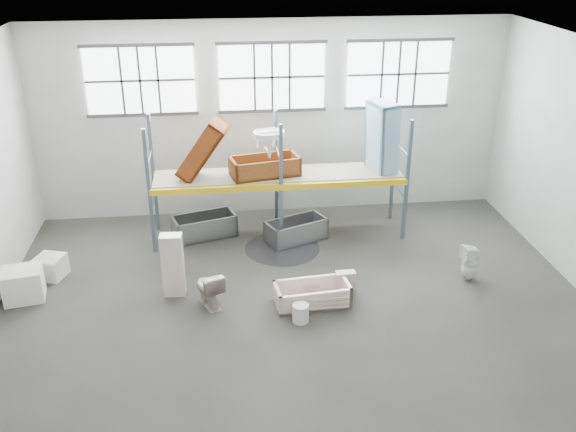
{
  "coord_description": "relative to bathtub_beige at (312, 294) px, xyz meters",
  "views": [
    {
      "loc": [
        -1.4,
        -10.57,
        7.01
      ],
      "look_at": [
        0.0,
        1.5,
        1.4
      ],
      "focal_mm": 39.4,
      "sensor_mm": 36.0,
      "label": 1
    }
  ],
  "objects": [
    {
      "name": "carton_far",
      "position": [
        -5.51,
        1.74,
        0.02
      ],
      "size": [
        0.73,
        0.73,
        0.48
      ],
      "primitive_type": "cube",
      "rotation": [
        0.0,
        0.0,
        -0.32
      ],
      "color": "silver",
      "rests_on": "floor"
    },
    {
      "name": "bucket",
      "position": [
        -0.32,
        -0.6,
        -0.04
      ],
      "size": [
        0.38,
        0.38,
        0.37
      ],
      "primitive_type": "cylinder",
      "rotation": [
        0.0,
        0.0,
        -0.22
      ],
      "color": "silver",
      "rests_on": "floor"
    },
    {
      "name": "rack_upright_la",
      "position": [
        -3.34,
        2.67,
        1.28
      ],
      "size": [
        0.08,
        0.08,
        3.0
      ],
      "primitive_type": "cube",
      "color": "slate",
      "rests_on": "floor"
    },
    {
      "name": "rack_upright_ra",
      "position": [
        2.66,
        2.67,
        1.28
      ],
      "size": [
        0.08,
        0.08,
        3.0
      ],
      "primitive_type": "cube",
      "color": "slate",
      "rests_on": "floor"
    },
    {
      "name": "cistern_spare",
      "position": [
        0.75,
        0.37,
        0.06
      ],
      "size": [
        0.42,
        0.2,
        0.39
      ],
      "primitive_type": "cube",
      "rotation": [
        0.0,
        0.0,
        0.02
      ],
      "color": "#C9ACA4",
      "rests_on": "bathtub_beige"
    },
    {
      "name": "toilet_beige",
      "position": [
        -2.07,
        0.19,
        0.17
      ],
      "size": [
        0.71,
        0.88,
        0.78
      ],
      "primitive_type": "imported",
      "rotation": [
        0.0,
        0.0,
        3.55
      ],
      "color": "#C5B0A5",
      "rests_on": "floor"
    },
    {
      "name": "steel_tub_right",
      "position": [
        0.04,
        2.88,
        0.04
      ],
      "size": [
        1.6,
        1.19,
        0.53
      ],
      "primitive_type": null,
      "rotation": [
        0.0,
        0.0,
        0.4
      ],
      "color": "#B5B7BD",
      "rests_on": "floor"
    },
    {
      "name": "rust_tub_flat",
      "position": [
        -0.67,
        3.23,
        1.6
      ],
      "size": [
        1.73,
        1.07,
        0.45
      ],
      "primitive_type": null,
      "rotation": [
        0.0,
        0.0,
        0.21
      ],
      "color": "brown",
      "rests_on": "shelf_deck"
    },
    {
      "name": "wall_front",
      "position": [
        -0.34,
        -5.28,
        2.28
      ],
      "size": [
        12.0,
        0.1,
        5.0
      ],
      "primitive_type": "cube",
      "color": "#AFAEA3",
      "rests_on": "ground"
    },
    {
      "name": "sink_on_shelf",
      "position": [
        -0.56,
        3.16,
        1.87
      ],
      "size": [
        0.84,
        0.72,
        0.65
      ],
      "primitive_type": "imported",
      "rotation": [
        0.0,
        0.0,
        0.24
      ],
      "color": "silver",
      "rests_on": "rust_tub_flat"
    },
    {
      "name": "rack_beam_back",
      "position": [
        -0.34,
        3.87,
        1.28
      ],
      "size": [
        6.0,
        0.1,
        0.14
      ],
      "primitive_type": "cube",
      "color": "yellow",
      "rests_on": "floor"
    },
    {
      "name": "carton_near",
      "position": [
        -5.85,
        0.88,
        0.11
      ],
      "size": [
        0.88,
        0.79,
        0.67
      ],
      "primitive_type": "cube",
      "rotation": [
        0.0,
        0.0,
        0.18
      ],
      "color": "white",
      "rests_on": "floor"
    },
    {
      "name": "ceiling",
      "position": [
        -0.34,
        -0.23,
        4.83
      ],
      "size": [
        12.0,
        10.0,
        0.1
      ],
      "primitive_type": "cube",
      "color": "silver",
      "rests_on": "ground"
    },
    {
      "name": "rack_upright_ma",
      "position": [
        -0.34,
        2.67,
        1.28
      ],
      "size": [
        0.08,
        0.08,
        3.0
      ],
      "primitive_type": "cube",
      "color": "slate",
      "rests_on": "floor"
    },
    {
      "name": "wet_patch",
      "position": [
        -0.34,
        2.47,
        -0.22
      ],
      "size": [
        1.8,
        1.8,
        0.0
      ],
      "primitive_type": "cylinder",
      "color": "black",
      "rests_on": "floor"
    },
    {
      "name": "bathtub_beige",
      "position": [
        0.0,
        0.0,
        0.0
      ],
      "size": [
        1.57,
        0.86,
        0.44
      ],
      "primitive_type": null,
      "rotation": [
        0.0,
        0.0,
        0.1
      ],
      "color": "beige",
      "rests_on": "floor"
    },
    {
      "name": "rack_upright_rb",
      "position": [
        2.66,
        3.87,
        1.28
      ],
      "size": [
        0.08,
        0.08,
        3.0
      ],
      "primitive_type": "cube",
      "color": "slate",
      "rests_on": "floor"
    },
    {
      "name": "rack_upright_mb",
      "position": [
        -0.34,
        3.87,
        1.28
      ],
      "size": [
        0.08,
        0.08,
        3.0
      ],
      "primitive_type": "cube",
      "color": "slate",
      "rests_on": "floor"
    },
    {
      "name": "window_mid",
      "position": [
        -0.34,
        4.71,
        3.38
      ],
      "size": [
        2.6,
        0.04,
        1.6
      ],
      "primitive_type": "cube",
      "color": "white",
      "rests_on": "wall_back"
    },
    {
      "name": "toilet_white",
      "position": [
        3.52,
        0.58,
        0.19
      ],
      "size": [
        0.41,
        0.4,
        0.82
      ],
      "primitive_type": "imported",
      "rotation": [
        0.0,
        0.0,
        -1.47
      ],
      "color": "white",
      "rests_on": "floor"
    },
    {
      "name": "floor",
      "position": [
        -0.34,
        -0.23,
        -0.27
      ],
      "size": [
        12.0,
        10.0,
        0.1
      ],
      "primitive_type": "cube",
      "color": "#4E4A43",
      "rests_on": "ground"
    },
    {
      "name": "cistern_tall",
      "position": [
        -2.78,
        0.71,
        0.46
      ],
      "size": [
        0.46,
        0.31,
        1.37
      ],
      "primitive_type": "cube",
      "rotation": [
        0.0,
        0.0,
        -0.06
      ],
      "color": "beige",
      "rests_on": "floor"
    },
    {
      "name": "window_left",
      "position": [
        -3.54,
        4.71,
        3.38
      ],
      "size": [
        2.6,
        0.04,
        1.6
      ],
      "primitive_type": "cube",
      "color": "white",
      "rests_on": "wall_back"
    },
    {
      "name": "steel_tub_left",
      "position": [
        -2.18,
        3.35,
        0.05
      ],
      "size": [
        1.65,
        1.11,
        0.55
      ],
      "primitive_type": null,
      "rotation": [
        0.0,
        0.0,
        0.3
      ],
      "color": "#9A9EA1",
      "rests_on": "floor"
    },
    {
      "name": "window_right",
      "position": [
        2.86,
        4.71,
        3.38
      ],
      "size": [
        2.6,
        0.04,
        1.6
      ],
      "primitive_type": "cube",
      "color": "white",
      "rests_on": "wall_back"
    },
    {
      "name": "blue_tub_upright",
      "position": [
        2.15,
        3.29,
        2.17
      ],
      "size": [
        0.75,
        0.93,
        1.74
      ],
      "primitive_type": null,
      "rotation": [
        0.0,
        1.54,
        0.28
      ],
      "color": "#79A8C7",
      "rests_on": "shelf_deck"
    },
    {
      "name": "sink_in_tub",
      "position": [
        0.03,
        0.41,
        -0.06
      ],
      "size": [
        0.58,
        0.58,
        0.16
      ],
      "primitive_type": "imported",
      "rotation": [
        0.0,
        0.0,
        -0.32
      ],
      "color": "beige",
      "rests_on": "bathtub_beige"
    },
    {
      "name": "shelf_deck",
      "position": [
        -0.34,
        3.27,
        1.36
      ],
      "size": [
        5.9,
        1.1,
        0.03
      ],
      "primitive_type": "cube",
      "color": "gray",
      "rests_on": "floor"
    },
    {
      "name": "rust_tub_tilted",
      "position": [
        -2.1,
        3.17,
        2.07
      ],
      "size": [
        1.38,
        1.0,
        1.51
      ],
      "primitive_type": null,
      "rotation": [
        0.0,
        -0.96,
        -0.25
      ],
      "color": "#8D320C",
      "rests_on": "shelf_deck"
    },
    {
      "name": "wall_back",
      "position": [
        -0.34,
        4.82,
        2.28
      ],
      "size": [
        12.0,
        0.1,
        5.0
      ],
      "primitive_type": "cube",
      "color": "#A6A59A",
      "rests_on": "ground"
    },
    {
      "name": "rack_upright_lb",
      "position": [
        -3.34,
        3.87,
        1.28
      ],
      "size": [
        0.08,
        0.08,
        3.0
      ],
      "primitive_type": "cube",
      "color": "slate",
      "rests_on": "floor"
    },
    {
      "name": "rack_beam_front",
      "position": [
        -0.34,
        2.67,
        1.28
      ],
      "size": [
        6.0,
        0.1,
        0.14
      ],
      "primitive_type": "cube",
      "color": "yellow",
      "rests_on": "floor"
    }
  ]
}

